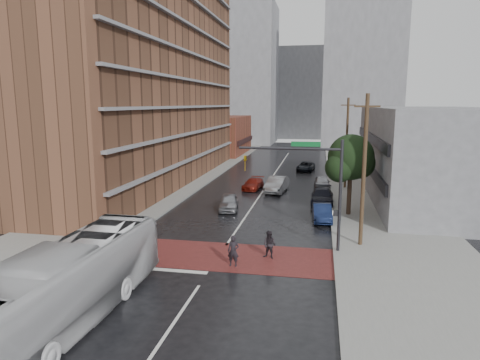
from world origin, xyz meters
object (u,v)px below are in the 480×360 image
(car_parked_mid, at_px, (322,196))
(car_parked_far, at_px, (322,182))
(pedestrian_b, at_px, (270,245))
(car_travel_a, at_px, (229,202))
(suv_travel, at_px, (306,166))
(car_travel_b, at_px, (277,184))
(car_travel_c, at_px, (253,184))
(car_parked_near, at_px, (322,213))
(pedestrian_a, at_px, (233,251))
(transit_bus, at_px, (69,284))

(car_parked_mid, bearing_deg, car_parked_far, 90.73)
(pedestrian_b, relative_size, car_parked_far, 0.40)
(car_travel_a, height_order, suv_travel, car_travel_a)
(car_travel_b, height_order, car_travel_c, car_travel_b)
(car_parked_near, bearing_deg, car_parked_far, 86.46)
(pedestrian_a, distance_m, car_travel_b, 21.64)
(car_travel_b, relative_size, car_parked_far, 1.18)
(transit_bus, height_order, car_travel_c, transit_bus)
(car_parked_near, distance_m, car_parked_far, 13.40)
(suv_travel, xyz_separation_m, car_parked_near, (2.26, -26.00, 0.04))
(pedestrian_a, height_order, car_travel_b, pedestrian_a)
(transit_bus, distance_m, car_parked_far, 33.77)
(car_travel_b, height_order, car_parked_near, car_travel_b)
(car_travel_c, distance_m, car_parked_near, 13.89)
(car_travel_a, distance_m, suv_travel, 24.62)
(car_parked_near, distance_m, car_parked_mid, 6.00)
(transit_bus, distance_m, car_parked_near, 21.50)
(car_travel_b, relative_size, car_parked_near, 1.23)
(pedestrian_b, xyz_separation_m, suv_travel, (0.92, 35.30, -0.22))
(pedestrian_b, distance_m, suv_travel, 35.31)
(car_parked_near, height_order, car_parked_mid, car_parked_mid)
(transit_bus, relative_size, car_parked_far, 2.93)
(pedestrian_b, relative_size, car_parked_mid, 0.34)
(car_parked_near, bearing_deg, car_parked_mid, 86.46)
(pedestrian_a, relative_size, car_travel_c, 0.44)
(pedestrian_a, xyz_separation_m, car_travel_a, (-3.12, 13.11, -0.21))
(pedestrian_a, bearing_deg, car_parked_mid, 77.27)
(pedestrian_a, xyz_separation_m, pedestrian_b, (1.91, 1.69, -0.06))
(car_travel_c, distance_m, car_parked_far, 7.70)
(pedestrian_b, bearing_deg, car_parked_far, 101.35)
(suv_travel, bearing_deg, car_parked_near, -77.52)
(car_travel_a, bearing_deg, transit_bus, -105.89)
(car_parked_mid, bearing_deg, car_parked_near, -89.27)
(suv_travel, bearing_deg, car_travel_b, -91.83)
(transit_bus, relative_size, car_parked_near, 3.06)
(pedestrian_b, bearing_deg, car_travel_c, 120.98)
(transit_bus, bearing_deg, pedestrian_a, 54.55)
(pedestrian_b, bearing_deg, suv_travel, 107.82)
(pedestrian_b, xyz_separation_m, car_travel_a, (-5.03, 11.41, -0.15))
(transit_bus, xyz_separation_m, car_parked_near, (10.75, 18.59, -1.07))
(car_parked_far, bearing_deg, car_parked_near, -92.60)
(car_travel_a, bearing_deg, pedestrian_a, -85.50)
(transit_bus, xyz_separation_m, pedestrian_b, (7.58, 9.29, -0.89))
(car_travel_b, bearing_deg, car_parked_near, -58.55)
(pedestrian_b, distance_m, car_parked_far, 22.92)
(transit_bus, height_order, car_parked_near, transit_bus)
(transit_bus, distance_m, car_travel_b, 29.85)
(pedestrian_a, bearing_deg, transit_bus, -122.76)
(car_parked_far, bearing_deg, pedestrian_b, -100.56)
(car_parked_mid, height_order, car_parked_far, same)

